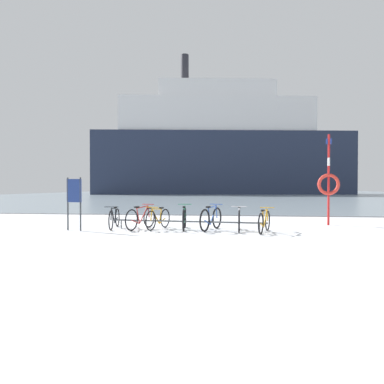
{
  "coord_description": "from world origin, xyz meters",
  "views": [
    {
      "loc": [
        0.67,
        -7.39,
        1.43
      ],
      "look_at": [
        -1.08,
        7.45,
        1.19
      ],
      "focal_mm": 33.24,
      "sensor_mm": 36.0,
      "label": 1
    }
  ],
  "objects_px": {
    "bicycle_1": "(141,218)",
    "bicycle_6": "(264,221)",
    "bicycle_0": "(114,218)",
    "info_sign": "(74,195)",
    "bicycle_5": "(239,220)",
    "bicycle_4": "(211,219)",
    "bicycle_3": "(184,218)",
    "bicycle_2": "(158,219)",
    "rescue_post": "(329,182)",
    "ferry_ship": "(221,148)"
  },
  "relations": [
    {
      "from": "bicycle_1",
      "to": "bicycle_6",
      "type": "bearing_deg",
      "value": -5.79
    },
    {
      "from": "bicycle_1",
      "to": "bicycle_0",
      "type": "bearing_deg",
      "value": 176.15
    },
    {
      "from": "bicycle_0",
      "to": "bicycle_6",
      "type": "distance_m",
      "value": 4.99
    },
    {
      "from": "bicycle_6",
      "to": "info_sign",
      "type": "relative_size",
      "value": 0.91
    },
    {
      "from": "bicycle_0",
      "to": "info_sign",
      "type": "height_order",
      "value": "info_sign"
    },
    {
      "from": "bicycle_0",
      "to": "bicycle_5",
      "type": "height_order",
      "value": "bicycle_5"
    },
    {
      "from": "bicycle_4",
      "to": "bicycle_6",
      "type": "xyz_separation_m",
      "value": [
        1.67,
        -0.4,
        -0.03
      ]
    },
    {
      "from": "bicycle_0",
      "to": "bicycle_3",
      "type": "distance_m",
      "value": 2.4
    },
    {
      "from": "bicycle_4",
      "to": "bicycle_3",
      "type": "bearing_deg",
      "value": 175.78
    },
    {
      "from": "bicycle_2",
      "to": "info_sign",
      "type": "xyz_separation_m",
      "value": [
        -2.62,
        -0.7,
        0.8
      ]
    },
    {
      "from": "bicycle_1",
      "to": "bicycle_3",
      "type": "bearing_deg",
      "value": 2.08
    },
    {
      "from": "bicycle_2",
      "to": "bicycle_0",
      "type": "bearing_deg",
      "value": -179.52
    },
    {
      "from": "bicycle_1",
      "to": "bicycle_5",
      "type": "relative_size",
      "value": 1.0
    },
    {
      "from": "bicycle_0",
      "to": "rescue_post",
      "type": "relative_size",
      "value": 0.51
    },
    {
      "from": "bicycle_4",
      "to": "bicycle_5",
      "type": "bearing_deg",
      "value": -10.44
    },
    {
      "from": "bicycle_2",
      "to": "bicycle_5",
      "type": "height_order",
      "value": "bicycle_5"
    },
    {
      "from": "bicycle_1",
      "to": "bicycle_5",
      "type": "height_order",
      "value": "bicycle_1"
    },
    {
      "from": "ferry_ship",
      "to": "bicycle_4",
      "type": "bearing_deg",
      "value": -88.23
    },
    {
      "from": "bicycle_4",
      "to": "bicycle_5",
      "type": "xyz_separation_m",
      "value": [
        0.9,
        -0.17,
        -0.01
      ]
    },
    {
      "from": "bicycle_5",
      "to": "info_sign",
      "type": "relative_size",
      "value": 0.97
    },
    {
      "from": "info_sign",
      "to": "bicycle_6",
      "type": "bearing_deg",
      "value": 2.05
    },
    {
      "from": "bicycle_0",
      "to": "bicycle_6",
      "type": "bearing_deg",
      "value": -5.43
    },
    {
      "from": "bicycle_1",
      "to": "ferry_ship",
      "type": "height_order",
      "value": "ferry_ship"
    },
    {
      "from": "bicycle_0",
      "to": "info_sign",
      "type": "relative_size",
      "value": 1.0
    },
    {
      "from": "bicycle_2",
      "to": "bicycle_6",
      "type": "height_order",
      "value": "bicycle_2"
    },
    {
      "from": "info_sign",
      "to": "rescue_post",
      "type": "height_order",
      "value": "rescue_post"
    },
    {
      "from": "bicycle_4",
      "to": "info_sign",
      "type": "distance_m",
      "value": 4.5
    },
    {
      "from": "bicycle_3",
      "to": "bicycle_5",
      "type": "xyz_separation_m",
      "value": [
        1.79,
        -0.23,
        -0.0
      ]
    },
    {
      "from": "bicycle_0",
      "to": "info_sign",
      "type": "bearing_deg",
      "value": -147.98
    },
    {
      "from": "rescue_post",
      "to": "bicycle_5",
      "type": "bearing_deg",
      "value": -146.43
    },
    {
      "from": "bicycle_5",
      "to": "rescue_post",
      "type": "xyz_separation_m",
      "value": [
        3.3,
        2.19,
        1.2
      ]
    },
    {
      "from": "bicycle_0",
      "to": "bicycle_1",
      "type": "distance_m",
      "value": 0.94
    },
    {
      "from": "bicycle_2",
      "to": "bicycle_4",
      "type": "xyz_separation_m",
      "value": [
        1.78,
        -0.09,
        0.03
      ]
    },
    {
      "from": "bicycle_2",
      "to": "rescue_post",
      "type": "distance_m",
      "value": 6.4
    },
    {
      "from": "bicycle_1",
      "to": "bicycle_3",
      "type": "height_order",
      "value": "bicycle_3"
    },
    {
      "from": "bicycle_5",
      "to": "bicycle_6",
      "type": "distance_m",
      "value": 0.8
    },
    {
      "from": "bicycle_6",
      "to": "ferry_ship",
      "type": "xyz_separation_m",
      "value": [
        -3.35,
        54.46,
        8.19
      ]
    },
    {
      "from": "rescue_post",
      "to": "bicycle_1",
      "type": "bearing_deg",
      "value": -162.95
    },
    {
      "from": "bicycle_0",
      "to": "bicycle_4",
      "type": "height_order",
      "value": "bicycle_4"
    },
    {
      "from": "bicycle_1",
      "to": "rescue_post",
      "type": "distance_m",
      "value": 6.96
    },
    {
      "from": "bicycle_4",
      "to": "bicycle_0",
      "type": "bearing_deg",
      "value": 178.68
    },
    {
      "from": "bicycle_1",
      "to": "bicycle_6",
      "type": "relative_size",
      "value": 1.07
    },
    {
      "from": "bicycle_4",
      "to": "info_sign",
      "type": "xyz_separation_m",
      "value": [
        -4.39,
        -0.61,
        0.77
      ]
    },
    {
      "from": "bicycle_2",
      "to": "bicycle_6",
      "type": "distance_m",
      "value": 3.49
    },
    {
      "from": "bicycle_0",
      "to": "ferry_ship",
      "type": "xyz_separation_m",
      "value": [
        1.62,
        53.99,
        8.19
      ]
    },
    {
      "from": "bicycle_5",
      "to": "rescue_post",
      "type": "relative_size",
      "value": 0.5
    },
    {
      "from": "bicycle_0",
      "to": "bicycle_6",
      "type": "relative_size",
      "value": 1.09
    },
    {
      "from": "bicycle_1",
      "to": "bicycle_3",
      "type": "xyz_separation_m",
      "value": [
        1.46,
        0.05,
        0.0
      ]
    },
    {
      "from": "bicycle_3",
      "to": "ferry_ship",
      "type": "height_order",
      "value": "ferry_ship"
    },
    {
      "from": "bicycle_2",
      "to": "bicycle_3",
      "type": "xyz_separation_m",
      "value": [
        0.89,
        -0.02,
        0.02
      ]
    }
  ]
}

